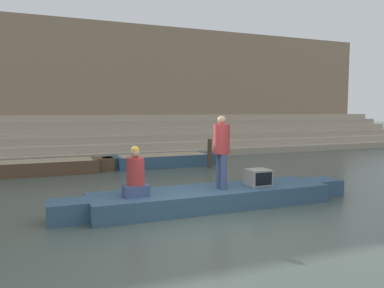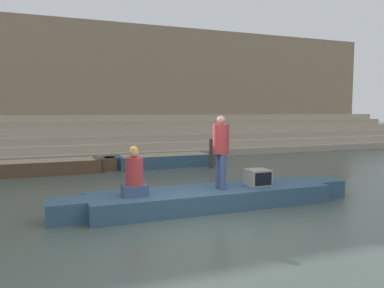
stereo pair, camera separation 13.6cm
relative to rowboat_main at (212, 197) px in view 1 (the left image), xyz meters
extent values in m
plane|color=#47544C|center=(-0.77, -1.37, -0.21)|extent=(120.00, 120.00, 0.00)
cube|color=tan|center=(-0.77, 10.47, -0.05)|extent=(36.00, 4.30, 0.32)
cube|color=#B2A28D|center=(-0.77, 10.82, 0.27)|extent=(36.00, 3.59, 0.32)
cube|color=tan|center=(-0.77, 11.18, 0.59)|extent=(36.00, 2.87, 0.32)
cube|color=#B2A28D|center=(-0.77, 11.54, 0.91)|extent=(36.00, 2.15, 0.32)
cube|color=tan|center=(-0.77, 11.90, 1.23)|extent=(36.00, 1.43, 0.32)
cube|color=#B2A28D|center=(-0.77, 12.26, 1.55)|extent=(36.00, 0.72, 0.32)
cube|color=#937A60|center=(-0.77, 13.22, 3.18)|extent=(34.20, 1.20, 6.79)
cube|color=brown|center=(-0.77, 12.60, 0.09)|extent=(34.20, 0.12, 0.60)
cube|color=#33516B|center=(0.00, 0.00, -0.01)|extent=(5.41, 1.31, 0.40)
cube|color=#2D2D2D|center=(0.00, 0.00, 0.16)|extent=(4.98, 1.21, 0.05)
cube|color=#33516B|center=(3.09, 0.00, -0.01)|extent=(0.76, 0.72, 0.40)
cube|color=#33516B|center=(-3.09, 0.00, -0.01)|extent=(0.76, 0.72, 0.40)
cylinder|color=olive|center=(-0.81, 0.76, 0.08)|extent=(2.24, 0.04, 0.04)
cylinder|color=#3D4C75|center=(0.19, 0.02, 0.58)|extent=(0.15, 0.15, 0.78)
cylinder|color=#3D4C75|center=(0.19, -0.18, 0.58)|extent=(0.15, 0.15, 0.78)
cylinder|color=#B23333|center=(0.19, -0.08, 1.29)|extent=(0.36, 0.36, 0.65)
sphere|color=tan|center=(0.19, -0.08, 1.71)|extent=(0.19, 0.19, 0.19)
cube|color=#3D4C75|center=(-1.75, -0.07, 0.30)|extent=(0.50, 0.39, 0.23)
cylinder|color=#B23333|center=(-1.75, -0.07, 0.69)|extent=(0.36, 0.36, 0.55)
sphere|color=tan|center=(-1.75, -0.07, 1.06)|extent=(0.19, 0.19, 0.19)
sphere|color=gold|center=(-1.75, -0.07, 1.12)|extent=(0.16, 0.16, 0.16)
cube|color=#9E998E|center=(1.16, -0.04, 0.37)|extent=(0.51, 0.47, 0.37)
cube|color=black|center=(1.16, -0.29, 0.37)|extent=(0.43, 0.02, 0.29)
cube|color=brown|center=(-3.77, 6.10, 0.01)|extent=(4.19, 1.28, 0.45)
cube|color=tan|center=(-3.77, 6.10, 0.21)|extent=(3.85, 1.18, 0.05)
cube|color=brown|center=(-1.39, 6.10, 0.01)|extent=(0.59, 0.70, 0.45)
cube|color=#33516B|center=(0.84, 6.25, 0.01)|extent=(3.60, 1.28, 0.45)
cube|color=tan|center=(0.84, 6.25, 0.21)|extent=(3.31, 1.18, 0.05)
cube|color=#33516B|center=(2.90, 6.25, 0.01)|extent=(0.50, 0.70, 0.45)
cube|color=#33516B|center=(-1.21, 6.25, 0.01)|extent=(0.50, 0.70, 0.45)
cylinder|color=#473828|center=(2.30, 5.10, 0.33)|extent=(0.16, 0.16, 1.08)
camera|label=1|loc=(-3.52, -7.43, 1.91)|focal=35.00mm
camera|label=2|loc=(-3.39, -7.49, 1.91)|focal=35.00mm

